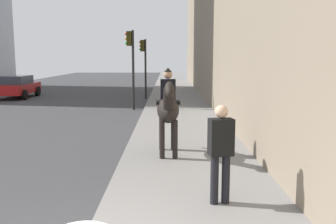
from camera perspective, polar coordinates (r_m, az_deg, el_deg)
mounted_horse_near at (r=9.52m, az=0.01°, el=0.60°), size 2.15×0.61×2.22m
pedestrian_greeting at (r=6.41m, az=7.98°, el=-5.37°), size 0.33×0.44×1.70m
car_near_lane at (r=26.05m, az=-21.88°, el=3.64°), size 3.93×1.97×1.44m
traffic_light_near_curb at (r=18.68m, az=-5.58°, el=8.28°), size 0.20×0.44×3.90m
traffic_light_far_curb at (r=23.61m, az=-3.65°, el=8.00°), size 0.20×0.44×3.70m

